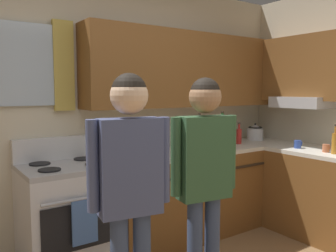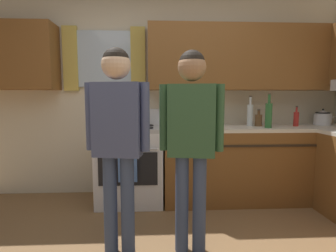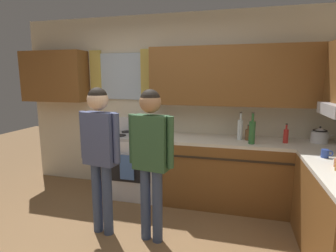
# 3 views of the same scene
# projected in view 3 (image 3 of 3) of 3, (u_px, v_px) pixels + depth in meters

# --- Properties ---
(back_wall_unit) EXTENTS (4.60, 0.42, 2.60)m
(back_wall_unit) POSITION_uv_depth(u_px,v_px,m) (172.00, 93.00, 3.88)
(back_wall_unit) COLOR beige
(back_wall_unit) RESTS_ON ground
(kitchen_counter_run) EXTENTS (2.29, 1.97, 0.90)m
(kitchen_counter_run) POSITION_uv_depth(u_px,v_px,m) (274.00, 187.00, 3.11)
(kitchen_counter_run) COLOR brown
(kitchen_counter_run) RESTS_ON ground
(stove_oven) EXTENTS (0.75, 0.67, 1.10)m
(stove_oven) POSITION_uv_depth(u_px,v_px,m) (137.00, 163.00, 3.92)
(stove_oven) COLOR silver
(stove_oven) RESTS_ON ground
(bottle_squat_brown) EXTENTS (0.08, 0.08, 0.21)m
(bottle_squat_brown) POSITION_uv_depth(u_px,v_px,m) (248.00, 134.00, 3.47)
(bottle_squat_brown) COLOR brown
(bottle_squat_brown) RESTS_ON kitchen_counter_run
(bottle_tall_clear) EXTENTS (0.07, 0.07, 0.37)m
(bottle_tall_clear) POSITION_uv_depth(u_px,v_px,m) (240.00, 129.00, 3.49)
(bottle_tall_clear) COLOR silver
(bottle_tall_clear) RESTS_ON kitchen_counter_run
(bottle_sauce_red) EXTENTS (0.06, 0.06, 0.25)m
(bottle_sauce_red) POSITION_uv_depth(u_px,v_px,m) (286.00, 136.00, 3.32)
(bottle_sauce_red) COLOR red
(bottle_sauce_red) RESTS_ON kitchen_counter_run
(bottle_wine_green) EXTENTS (0.08, 0.08, 0.39)m
(bottle_wine_green) POSITION_uv_depth(u_px,v_px,m) (252.00, 132.00, 3.27)
(bottle_wine_green) COLOR #2D6633
(bottle_wine_green) RESTS_ON kitchen_counter_run
(mug_cobalt_blue) EXTENTS (0.11, 0.07, 0.08)m
(mug_cobalt_blue) POSITION_uv_depth(u_px,v_px,m) (325.00, 153.00, 2.71)
(mug_cobalt_blue) COLOR #2D479E
(mug_cobalt_blue) RESTS_ON kitchen_counter_run
(stovetop_kettle) EXTENTS (0.27, 0.20, 0.21)m
(stovetop_kettle) POSITION_uv_depth(u_px,v_px,m) (320.00, 135.00, 3.34)
(stovetop_kettle) COLOR silver
(stovetop_kettle) RESTS_ON kitchen_counter_run
(adult_left) EXTENTS (0.49, 0.22, 1.61)m
(adult_left) POSITION_uv_depth(u_px,v_px,m) (100.00, 144.00, 2.82)
(adult_left) COLOR #38476B
(adult_left) RESTS_ON ground
(adult_in_plaid) EXTENTS (0.49, 0.22, 1.59)m
(adult_in_plaid) POSITION_uv_depth(u_px,v_px,m) (151.00, 148.00, 2.68)
(adult_in_plaid) COLOR #38476B
(adult_in_plaid) RESTS_ON ground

